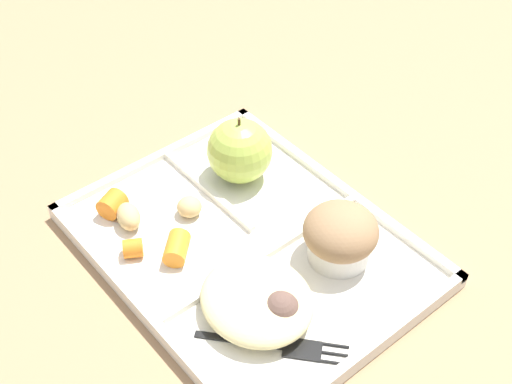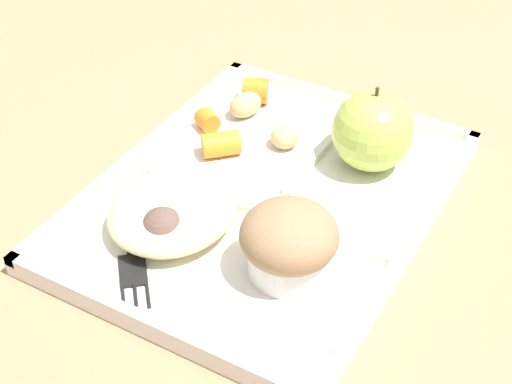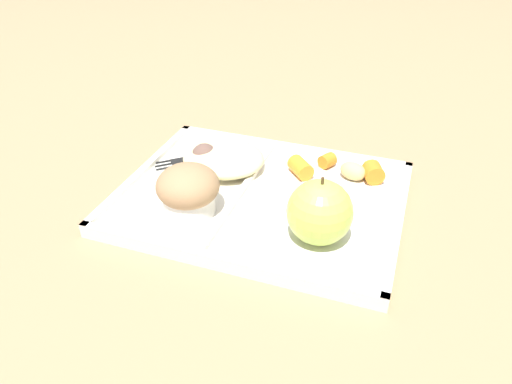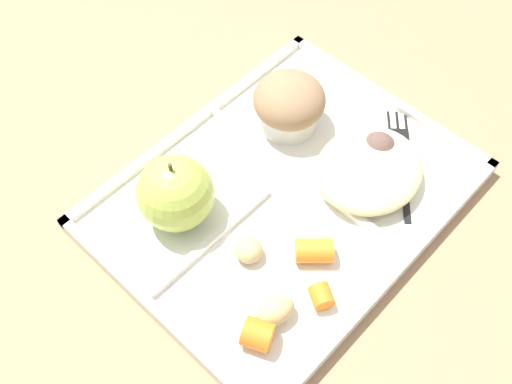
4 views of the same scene
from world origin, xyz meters
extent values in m
plane|color=#997551|center=(0.00, 0.00, 0.00)|extent=(6.00, 6.00, 0.00)
cube|color=silver|center=(0.00, 0.00, 0.01)|extent=(0.38, 0.29, 0.01)
cube|color=silver|center=(0.00, -0.14, 0.02)|extent=(0.38, 0.01, 0.01)
cube|color=silver|center=(0.00, 0.14, 0.02)|extent=(0.38, 0.01, 0.01)
cube|color=silver|center=(-0.18, 0.00, 0.02)|extent=(0.01, 0.29, 0.01)
cube|color=silver|center=(0.18, 0.00, 0.02)|extent=(0.01, 0.29, 0.01)
cube|color=silver|center=(0.03, 0.00, 0.02)|extent=(0.01, 0.27, 0.01)
cube|color=silver|center=(-0.09, 0.02, 0.02)|extent=(0.17, 0.01, 0.01)
sphere|color=#A8C14C|center=(-0.09, 0.06, 0.05)|extent=(0.08, 0.08, 0.08)
cylinder|color=#4C381E|center=(-0.09, 0.06, 0.09)|extent=(0.00, 0.00, 0.01)
cylinder|color=silver|center=(0.08, 0.06, 0.03)|extent=(0.07, 0.07, 0.03)
ellipsoid|color=#93704C|center=(0.08, 0.06, 0.05)|extent=(0.08, 0.08, 0.05)
cylinder|color=orange|center=(-0.04, -0.07, 0.02)|extent=(0.04, 0.04, 0.02)
cylinder|color=orange|center=(-0.07, -0.11, 0.02)|extent=(0.03, 0.03, 0.02)
cylinder|color=orange|center=(-0.14, -0.09, 0.03)|extent=(0.04, 0.04, 0.03)
ellipsoid|color=tan|center=(-0.11, -0.09, 0.02)|extent=(0.05, 0.04, 0.03)
ellipsoid|color=tan|center=(-0.08, -0.02, 0.02)|extent=(0.04, 0.04, 0.02)
ellipsoid|color=beige|center=(0.08, -0.05, 0.03)|extent=(0.12, 0.11, 0.03)
sphere|color=brown|center=(0.09, -0.05, 0.03)|extent=(0.03, 0.03, 0.03)
sphere|color=brown|center=(0.10, -0.04, 0.03)|extent=(0.04, 0.04, 0.04)
sphere|color=#755B4C|center=(0.07, -0.05, 0.03)|extent=(0.03, 0.03, 0.03)
cube|color=black|center=(0.09, -0.09, 0.01)|extent=(0.07, 0.06, 0.00)
cube|color=black|center=(0.14, -0.05, 0.01)|extent=(0.04, 0.04, 0.00)
cylinder|color=black|center=(0.17, -0.03, 0.01)|extent=(0.02, 0.02, 0.00)
cylinder|color=black|center=(0.17, -0.03, 0.01)|extent=(0.02, 0.02, 0.00)
cylinder|color=black|center=(0.16, -0.02, 0.01)|extent=(0.02, 0.02, 0.00)
camera|label=1|loc=(0.42, -0.34, 0.60)|focal=49.98mm
camera|label=2|loc=(0.50, 0.27, 0.48)|focal=55.03mm
camera|label=3|loc=(-0.18, 0.52, 0.39)|focal=34.24mm
camera|label=4|loc=(-0.28, -0.22, 0.56)|focal=42.79mm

